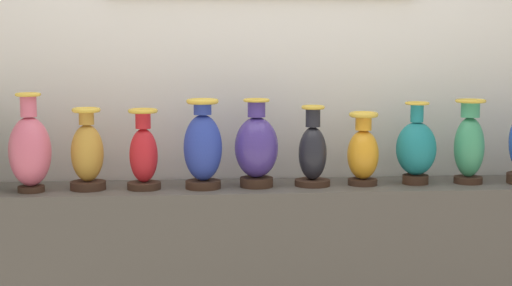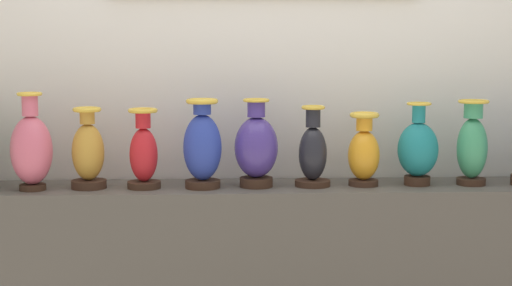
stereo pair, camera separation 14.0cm
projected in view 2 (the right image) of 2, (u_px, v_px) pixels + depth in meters
name	position (u px, v px, depth m)	size (l,w,h in m)	color
display_shelf	(256.00, 279.00, 3.42)	(3.35, 0.38, 0.84)	#4C4742
back_wall	(254.00, 11.00, 3.53)	(4.84, 0.14, 3.18)	silver
vase_rose	(31.00, 149.00, 3.24)	(0.17, 0.17, 0.41)	#382319
vase_ochre	(88.00, 153.00, 3.29)	(0.15, 0.15, 0.35)	#382319
vase_crimson	(144.00, 153.00, 3.29)	(0.14, 0.14, 0.34)	#382319
vase_cobalt	(202.00, 147.00, 3.30)	(0.16, 0.16, 0.38)	#382319
vase_indigo	(256.00, 148.00, 3.33)	(0.19, 0.19, 0.38)	#382319
vase_onyx	(313.00, 153.00, 3.35)	(0.15, 0.15, 0.35)	#382319
vase_amber	(364.00, 153.00, 3.36)	(0.14, 0.14, 0.32)	#382319
vase_teal	(418.00, 149.00, 3.37)	(0.18, 0.18, 0.36)	#382319
vase_jade	(472.00, 146.00, 3.38)	(0.13, 0.13, 0.37)	#382319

